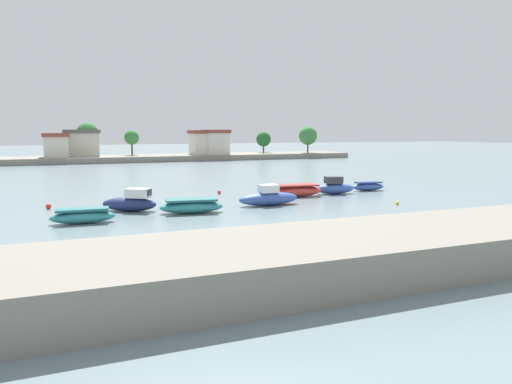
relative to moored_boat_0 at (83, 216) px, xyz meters
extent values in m
plane|color=slate|center=(12.37, -8.72, -0.48)|extent=(400.00, 400.00, 0.00)
cube|color=gray|center=(12.37, -15.92, 0.38)|extent=(81.57, 6.65, 1.71)
ellipsoid|color=teal|center=(0.00, 0.00, -0.06)|extent=(4.23, 1.60, 0.84)
cube|color=#226367|center=(0.00, 0.00, 0.44)|extent=(3.39, 1.33, 0.16)
ellipsoid|color=navy|center=(3.45, 3.74, 0.05)|extent=(4.50, 3.53, 1.06)
cube|color=silver|center=(4.08, 3.37, 0.93)|extent=(2.06, 1.78, 0.69)
cube|color=black|center=(4.86, 2.92, 1.00)|extent=(0.53, 0.83, 0.49)
ellipsoid|color=teal|center=(7.68, 1.15, -0.02)|extent=(4.94, 2.43, 0.90)
cube|color=#226367|center=(7.68, 1.15, 0.51)|extent=(3.96, 2.01, 0.16)
ellipsoid|color=#3856A8|center=(14.51, 2.37, 0.06)|extent=(5.25, 1.60, 1.08)
cube|color=silver|center=(14.48, 2.37, 0.92)|extent=(1.52, 1.17, 0.63)
cube|color=black|center=(15.23, 2.37, 0.98)|extent=(0.09, 1.04, 0.44)
ellipsoid|color=#C63833|center=(19.00, 6.20, 0.02)|extent=(5.18, 2.50, 1.00)
cube|color=maroon|center=(19.00, 6.20, 0.59)|extent=(4.15, 2.08, 0.13)
ellipsoid|color=#3856A8|center=(23.30, 6.44, 0.04)|extent=(4.13, 2.14, 1.04)
cube|color=#333338|center=(23.17, 6.47, 0.90)|extent=(1.72, 1.43, 0.67)
cube|color=black|center=(23.93, 6.35, 0.96)|extent=(0.24, 1.08, 0.47)
ellipsoid|color=#3856A8|center=(27.86, 7.33, -0.09)|extent=(3.57, 1.52, 0.78)
cube|color=navy|center=(27.86, 7.33, 0.38)|extent=(2.86, 1.26, 0.14)
sphere|color=red|center=(-2.35, 7.10, -0.26)|extent=(0.43, 0.43, 0.43)
sphere|color=yellow|center=(24.52, -1.46, -0.32)|extent=(0.31, 0.31, 0.31)
sphere|color=red|center=(12.80, 10.59, -0.30)|extent=(0.35, 0.35, 0.35)
sphere|color=yellow|center=(4.40, 6.28, -0.28)|extent=(0.38, 0.38, 0.38)
cube|color=gray|center=(12.37, 65.33, 0.10)|extent=(93.68, 11.91, 1.15)
cube|color=beige|center=(-2.83, 65.05, 2.63)|extent=(4.33, 5.99, 3.91)
cube|color=brown|center=(-2.83, 65.05, 4.93)|extent=(4.76, 6.59, 0.70)
cube|color=beige|center=(1.82, 66.60, 2.95)|extent=(6.29, 5.16, 4.55)
cube|color=#565156|center=(1.82, 66.60, 5.57)|extent=(6.92, 5.68, 0.70)
cube|color=beige|center=(27.21, 64.90, 2.90)|extent=(6.84, 5.78, 4.46)
cube|color=brown|center=(27.21, 64.90, 5.48)|extent=(7.52, 6.35, 0.70)
cube|color=beige|center=(28.86, 64.05, 2.95)|extent=(4.76, 4.86, 4.56)
cube|color=brown|center=(28.86, 64.05, 5.58)|extent=(5.23, 5.35, 0.70)
cylinder|color=brown|center=(50.61, 62.99, 1.79)|extent=(0.36, 0.36, 2.23)
sphere|color=#387A3D|center=(50.61, 62.99, 4.58)|extent=(4.20, 4.20, 4.20)
cylinder|color=brown|center=(3.01, 67.56, 2.02)|extent=(0.36, 0.36, 2.69)
sphere|color=#387A3D|center=(3.01, 67.56, 5.14)|extent=(4.45, 4.45, 4.45)
cylinder|color=brown|center=(41.48, 67.65, 1.54)|extent=(0.36, 0.36, 1.74)
sphere|color=#235B2D|center=(41.48, 67.65, 3.78)|extent=(3.43, 3.43, 3.43)
cylinder|color=brown|center=(11.58, 67.29, 1.89)|extent=(0.36, 0.36, 2.44)
sphere|color=#387A3D|center=(11.58, 67.29, 4.32)|extent=(3.02, 3.02, 3.02)
camera|label=1|loc=(-0.65, -32.56, 5.60)|focal=32.65mm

